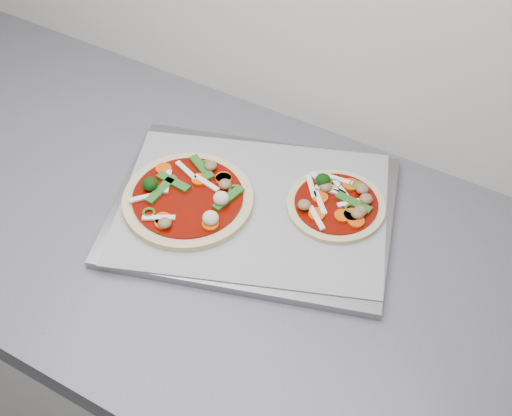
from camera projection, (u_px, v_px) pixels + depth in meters
The scene contains 5 objects.
countertop at pixel (337, 301), 1.00m from camera, with size 3.60×0.60×0.04m, color slate.
baking_tray at pixel (253, 211), 1.08m from camera, with size 0.42×0.31×0.01m, color gray.
parchment at pixel (253, 207), 1.07m from camera, with size 0.40×0.29×0.00m, color gray.
pizza_left at pixel (189, 198), 1.07m from camera, with size 0.23×0.23×0.03m.
pizza_right at pixel (337, 203), 1.07m from camera, with size 0.20×0.20×0.03m.
Camera 1 is at (0.19, 0.74, 1.70)m, focal length 50.00 mm.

